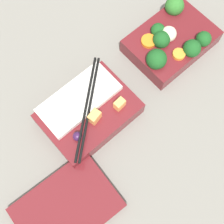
# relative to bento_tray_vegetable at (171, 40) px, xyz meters

# --- Properties ---
(ground_plane) EXTENTS (3.00, 3.00, 0.00)m
(ground_plane) POSITION_rel_bento_tray_vegetable_xyz_m (0.12, -0.01, -0.03)
(ground_plane) COLOR slate
(bento_tray_vegetable) EXTENTS (0.18, 0.14, 0.07)m
(bento_tray_vegetable) POSITION_rel_bento_tray_vegetable_xyz_m (0.00, 0.00, 0.00)
(bento_tray_vegetable) COLOR maroon
(bento_tray_vegetable) RESTS_ON ground_plane
(bento_tray_rice) EXTENTS (0.18, 0.15, 0.06)m
(bento_tray_rice) POSITION_rel_bento_tray_vegetable_xyz_m (0.24, 0.01, -0.00)
(bento_tray_rice) COLOR maroon
(bento_tray_rice) RESTS_ON ground_plane
(bento_lid) EXTENTS (0.19, 0.14, 0.02)m
(bento_lid) POSITION_rel_bento_tray_vegetable_xyz_m (0.38, 0.12, -0.02)
(bento_lid) COLOR maroon
(bento_lid) RESTS_ON ground_plane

